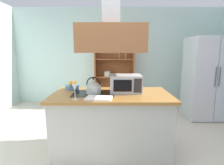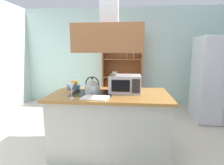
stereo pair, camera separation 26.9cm
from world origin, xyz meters
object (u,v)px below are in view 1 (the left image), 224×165
object	(u,v)px
dish_cabinet	(115,73)
wine_glass_on_counter	(76,88)
microwave	(126,84)
cutting_board	(100,98)
refrigerator	(209,78)
kettle	(94,87)
fruit_bowl	(73,86)

from	to	relation	value
dish_cabinet	wine_glass_on_counter	bearing A→B (deg)	-100.22
microwave	cutting_board	bearing A→B (deg)	-133.89
refrigerator	wine_glass_on_counter	distance (m)	3.18
kettle	fruit_bowl	world-z (taller)	kettle
kettle	fruit_bowl	size ratio (longest dim) A/B	1.06
cutting_board	wine_glass_on_counter	size ratio (longest dim) A/B	1.65
cutting_board	microwave	xyz separation A→B (m)	(0.37, 0.39, 0.12)
wine_glass_on_counter	fruit_bowl	distance (m)	0.66
microwave	fruit_bowl	world-z (taller)	microwave
fruit_bowl	kettle	bearing A→B (deg)	-37.38
wine_glass_on_counter	cutting_board	bearing A→B (deg)	9.14
fruit_bowl	cutting_board	bearing A→B (deg)	-51.21
microwave	fruit_bowl	xyz separation A→B (m)	(-0.84, 0.19, -0.08)
dish_cabinet	fruit_bowl	xyz separation A→B (m)	(-0.70, -2.31, 0.08)
refrigerator	microwave	distance (m)	2.37
kettle	cutting_board	bearing A→B (deg)	-71.61
dish_cabinet	kettle	distance (m)	2.61
microwave	dish_cabinet	bearing A→B (deg)	93.28
refrigerator	kettle	distance (m)	2.82
cutting_board	wine_glass_on_counter	distance (m)	0.33
wine_glass_on_counter	fruit_bowl	bearing A→B (deg)	104.92
refrigerator	kettle	bearing A→B (deg)	-148.83
microwave	wine_glass_on_counter	distance (m)	0.80
kettle	cutting_board	xyz separation A→B (m)	(0.10, -0.30, -0.09)
cutting_board	microwave	world-z (taller)	microwave
cutting_board	fruit_bowl	world-z (taller)	fruit_bowl
dish_cabinet	fruit_bowl	world-z (taller)	dish_cabinet
microwave	fruit_bowl	bearing A→B (deg)	167.25
refrigerator	dish_cabinet	xyz separation A→B (m)	(-2.08, 1.13, -0.03)
refrigerator	wine_glass_on_counter	bearing A→B (deg)	-145.31
cutting_board	wine_glass_on_counter	bearing A→B (deg)	-170.86
cutting_board	fruit_bowl	distance (m)	0.74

